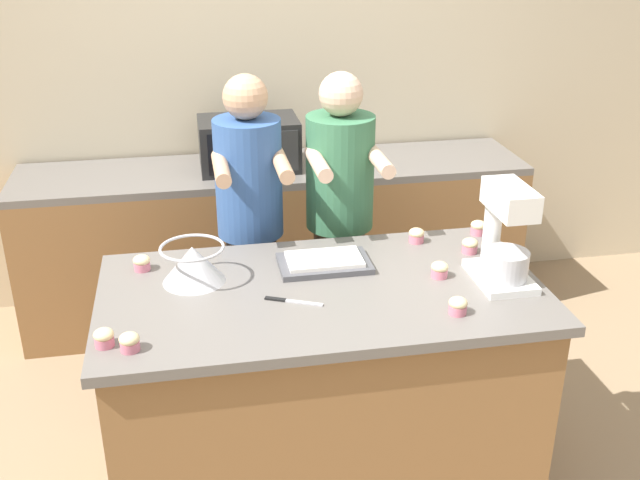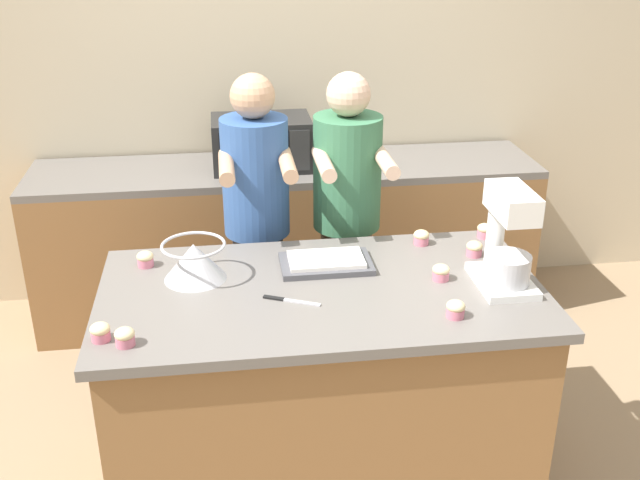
# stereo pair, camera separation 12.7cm
# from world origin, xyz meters

# --- Properties ---
(ground_plane) EXTENTS (16.00, 16.00, 0.00)m
(ground_plane) POSITION_xyz_m (0.00, 0.00, 0.00)
(ground_plane) COLOR #937A5B
(back_wall) EXTENTS (10.00, 0.06, 2.70)m
(back_wall) POSITION_xyz_m (0.00, 1.79, 1.35)
(back_wall) COLOR beige
(back_wall) RESTS_ON ground_plane
(island_counter) EXTENTS (1.68, 0.90, 0.89)m
(island_counter) POSITION_xyz_m (0.00, 0.00, 0.45)
(island_counter) COLOR olive
(island_counter) RESTS_ON ground_plane
(back_counter) EXTENTS (2.80, 0.60, 0.90)m
(back_counter) POSITION_xyz_m (0.00, 1.44, 0.45)
(back_counter) COLOR olive
(back_counter) RESTS_ON ground_plane
(person_left) EXTENTS (0.32, 0.49, 1.57)m
(person_left) POSITION_xyz_m (-0.20, 0.67, 0.84)
(person_left) COLOR #232328
(person_left) RESTS_ON ground_plane
(person_right) EXTENTS (0.33, 0.49, 1.57)m
(person_right) POSITION_xyz_m (0.21, 0.67, 0.83)
(person_right) COLOR brown
(person_right) RESTS_ON ground_plane
(stand_mixer) EXTENTS (0.20, 0.30, 0.39)m
(stand_mixer) POSITION_xyz_m (0.69, -0.07, 1.06)
(stand_mixer) COLOR white
(stand_mixer) RESTS_ON island_counter
(mixing_bowl) EXTENTS (0.25, 0.25, 0.15)m
(mixing_bowl) POSITION_xyz_m (-0.47, 0.15, 0.97)
(mixing_bowl) COLOR #BCBCC1
(mixing_bowl) RESTS_ON island_counter
(baking_tray) EXTENTS (0.37, 0.22, 0.04)m
(baking_tray) POSITION_xyz_m (0.04, 0.18, 0.91)
(baking_tray) COLOR #4C4C51
(baking_tray) RESTS_ON island_counter
(microwave_oven) EXTENTS (0.53, 0.34, 0.27)m
(microwave_oven) POSITION_xyz_m (-0.13, 1.44, 1.04)
(microwave_oven) COLOR black
(microwave_oven) RESTS_ON back_counter
(knife) EXTENTS (0.21, 0.11, 0.01)m
(knife) POSITION_xyz_m (-0.14, -0.08, 0.89)
(knife) COLOR #BCBCC1
(knife) RESTS_ON island_counter
(cupcake_0) EXTENTS (0.07, 0.07, 0.06)m
(cupcake_0) POSITION_xyz_m (0.44, -0.28, 0.92)
(cupcake_0) COLOR #D17084
(cupcake_0) RESTS_ON island_counter
(cupcake_1) EXTENTS (0.07, 0.07, 0.06)m
(cupcake_1) POSITION_xyz_m (0.47, 0.01, 0.92)
(cupcake_1) COLOR #D17084
(cupcake_1) RESTS_ON island_counter
(cupcake_2) EXTENTS (0.07, 0.07, 0.06)m
(cupcake_2) POSITION_xyz_m (0.48, 0.34, 0.92)
(cupcake_2) COLOR #D17084
(cupcake_2) RESTS_ON island_counter
(cupcake_3) EXTENTS (0.07, 0.07, 0.06)m
(cupcake_3) POSITION_xyz_m (-0.67, 0.28, 0.92)
(cupcake_3) COLOR #D17084
(cupcake_3) RESTS_ON island_counter
(cupcake_4) EXTENTS (0.07, 0.07, 0.06)m
(cupcake_4) POSITION_xyz_m (0.66, 0.20, 0.92)
(cupcake_4) COLOR #D17084
(cupcake_4) RESTS_ON island_counter
(cupcake_5) EXTENTS (0.07, 0.07, 0.06)m
(cupcake_5) POSITION_xyz_m (0.77, 0.37, 0.92)
(cupcake_5) COLOR #D17084
(cupcake_5) RESTS_ON island_counter
(cupcake_6) EXTENTS (0.07, 0.07, 0.06)m
(cupcake_6) POSITION_xyz_m (-0.78, -0.27, 0.92)
(cupcake_6) COLOR #D17084
(cupcake_6) RESTS_ON island_counter
(cupcake_7) EXTENTS (0.07, 0.07, 0.06)m
(cupcake_7) POSITION_xyz_m (-0.70, -0.31, 0.92)
(cupcake_7) COLOR #D17084
(cupcake_7) RESTS_ON island_counter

